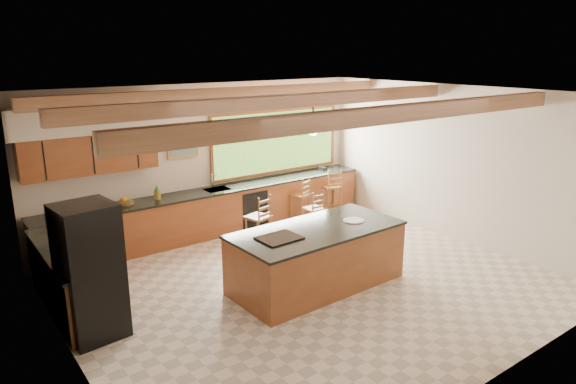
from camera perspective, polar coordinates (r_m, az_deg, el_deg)
ground at (r=8.43m, az=2.08°, el=-9.94°), size 7.20×7.20×0.00m
room_shell at (r=8.16m, az=-1.57°, el=5.56°), size 7.27×6.54×3.02m
counter_run at (r=9.85m, az=-10.87°, el=-3.47°), size 7.12×3.10×1.22m
island at (r=8.15m, az=3.20°, el=-7.21°), size 2.77×1.36×0.98m
refrigerator at (r=7.07m, az=-21.15°, el=-8.28°), size 0.76×0.75×1.79m
bar_stool_a at (r=9.41m, az=-3.19°, el=-2.95°), size 0.47×0.47×1.09m
bar_stool_b at (r=11.01m, az=1.50°, el=-0.45°), size 0.46×0.46×1.01m
bar_stool_c at (r=10.19m, az=3.03°, el=-1.96°), size 0.35×0.35×0.96m
bar_stool_d at (r=11.54m, az=5.02°, el=0.48°), size 0.47×0.47×1.08m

